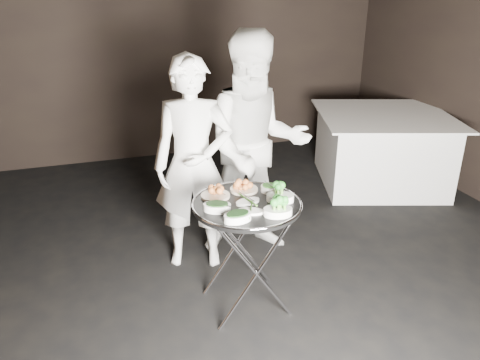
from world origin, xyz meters
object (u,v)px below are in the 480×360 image
object	(u,v)px
tray_stand	(246,251)
serving_tray	(247,204)
dining_table	(381,149)
waiter_left	(193,165)
waiter_right	(256,147)

from	to	relation	value
tray_stand	serving_tray	distance (m)	0.37
dining_table	waiter_left	bearing A→B (deg)	-157.87
serving_tray	dining_table	bearing A→B (deg)	37.29
tray_stand	dining_table	xyz separation A→B (m)	(2.26, 1.72, -0.04)
serving_tray	waiter_right	bearing A→B (deg)	65.80
dining_table	tray_stand	bearing A→B (deg)	-142.71
waiter_right	dining_table	xyz separation A→B (m)	(1.91, 0.95, -0.53)
waiter_left	dining_table	distance (m)	2.70
tray_stand	dining_table	world-z (taller)	dining_table
tray_stand	waiter_left	size ratio (longest dim) A/B	0.47
waiter_right	waiter_left	bearing A→B (deg)	-166.45
waiter_right	dining_table	bearing A→B (deg)	34.77
tray_stand	serving_tray	xyz separation A→B (m)	(0.00, -0.00, 0.37)
serving_tray	dining_table	distance (m)	2.87
serving_tray	waiter_right	size ratio (longest dim) A/B	0.40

